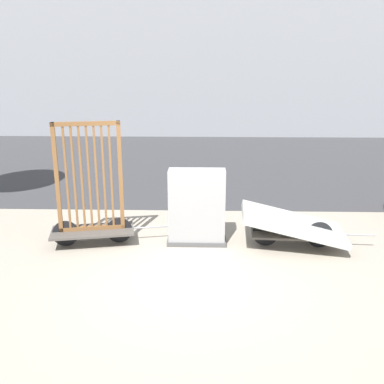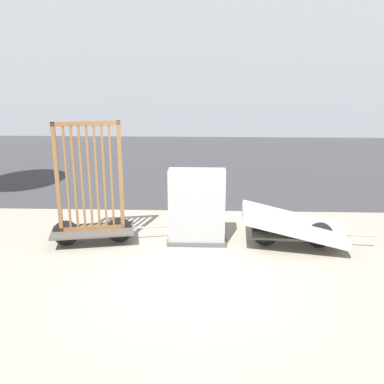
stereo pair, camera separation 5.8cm
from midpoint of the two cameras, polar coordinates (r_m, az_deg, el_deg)
ground_plane at (r=6.96m, az=-0.13°, el=-10.87°), size 60.00×60.00×0.00m
road_strip at (r=14.62m, az=1.06°, el=3.86°), size 56.00×9.80×0.01m
bike_cart_with_bedframe at (r=8.10m, az=-12.45°, el=-1.60°), size 2.18×0.94×2.20m
bike_cart_with_mattress at (r=8.11m, az=12.94°, el=-4.22°), size 2.35×1.20×0.68m
utility_cabinet at (r=7.98m, az=0.82°, el=-2.23°), size 1.06×0.44×1.36m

